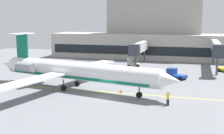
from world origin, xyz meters
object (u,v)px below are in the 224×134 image
object	(u,v)px
regional_jet	(74,71)
pushback_tractor	(175,74)
marshaller	(168,98)
belt_loader	(132,63)

from	to	relation	value
regional_jet	pushback_tractor	size ratio (longest dim) A/B	8.18
pushback_tractor	marshaller	size ratio (longest dim) A/B	2.19
pushback_tractor	marshaller	distance (m)	18.71
marshaller	belt_loader	bearing A→B (deg)	111.17
regional_jet	marshaller	size ratio (longest dim) A/B	17.88
regional_jet	belt_loader	world-z (taller)	regional_jet
regional_jet	belt_loader	distance (m)	24.97
regional_jet	belt_loader	size ratio (longest dim) A/B	10.63
pushback_tractor	belt_loader	bearing A→B (deg)	134.78
belt_loader	marshaller	distance (m)	31.90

